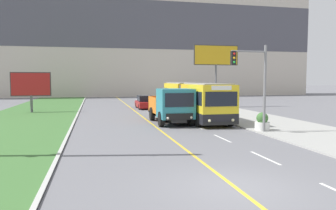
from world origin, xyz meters
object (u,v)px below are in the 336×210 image
at_px(traffic_light_mast, 254,77).
at_px(dump_truck, 173,106).
at_px(planter_round_third, 212,109).
at_px(city_bus, 194,101).
at_px(billboard_large, 216,58).
at_px(planter_round_near, 262,122).
at_px(car_distant, 145,102).
at_px(billboard_small, 31,85).
at_px(planter_round_second, 232,114).

bearing_deg(traffic_light_mast, dump_truck, 128.26).
height_order(traffic_light_mast, planter_round_third, traffic_light_mast).
distance_m(city_bus, billboard_large, 13.01).
bearing_deg(billboard_large, dump_truck, -122.00).
xyz_separation_m(billboard_large, planter_round_third, (-3.58, -8.49, -5.17)).
bearing_deg(billboard_large, planter_round_near, -102.06).
height_order(dump_truck, car_distant, dump_truck).
height_order(traffic_light_mast, billboard_small, traffic_light_mast).
bearing_deg(dump_truck, traffic_light_mast, -51.74).
distance_m(city_bus, planter_round_second, 3.49).
bearing_deg(billboard_small, car_distant, 10.00).
distance_m(city_bus, car_distant, 10.79).
bearing_deg(planter_round_near, traffic_light_mast, -149.09).
xyz_separation_m(city_bus, dump_truck, (-2.53, -2.96, -0.20)).
bearing_deg(planter_round_second, planter_round_near, -90.70).
distance_m(city_bus, billboard_small, 16.42).
xyz_separation_m(dump_truck, billboard_large, (8.55, 13.68, 4.45)).
height_order(city_bus, planter_round_second, city_bus).
height_order(city_bus, dump_truck, city_bus).
distance_m(billboard_small, planter_round_second, 19.73).
relative_size(car_distant, planter_round_second, 3.70).
xyz_separation_m(traffic_light_mast, planter_round_third, (1.13, 10.06, -2.81)).
xyz_separation_m(dump_truck, traffic_light_mast, (3.84, -4.87, 2.08)).
bearing_deg(billboard_large, car_distant, -178.32).
distance_m(planter_round_second, planter_round_third, 4.78).
height_order(city_bus, planter_round_third, city_bus).
xyz_separation_m(dump_truck, billboard_small, (-11.50, 11.39, 1.39)).
bearing_deg(billboard_small, planter_round_near, -44.18).
xyz_separation_m(billboard_large, billboard_small, (-20.05, -2.29, -3.06)).
bearing_deg(planter_round_near, car_distant, 104.58).
bearing_deg(traffic_light_mast, car_distant, 101.63).
relative_size(traffic_light_mast, planter_round_third, 4.73).
relative_size(city_bus, billboard_small, 3.03).
bearing_deg(traffic_light_mast, billboard_small, 133.34).
xyz_separation_m(city_bus, car_distant, (-2.46, 10.47, -0.81)).
bearing_deg(planter_round_second, city_bus, 131.24).
xyz_separation_m(billboard_large, planter_round_near, (-3.85, -18.03, -5.18)).
xyz_separation_m(car_distant, billboard_small, (-11.58, -2.04, 2.00)).
relative_size(billboard_large, billboard_small, 1.83).
xyz_separation_m(traffic_light_mast, billboard_small, (-15.34, 16.26, -0.69)).
relative_size(billboard_large, planter_round_near, 6.52).
relative_size(planter_round_near, planter_round_second, 0.96).
distance_m(dump_truck, billboard_large, 16.73).
relative_size(dump_truck, traffic_light_mast, 1.18).
relative_size(planter_round_second, planter_round_third, 1.04).
distance_m(traffic_light_mast, planter_round_third, 10.50).
bearing_deg(billboard_small, dump_truck, -44.72).
bearing_deg(planter_round_second, car_distant, 109.79).
bearing_deg(dump_truck, planter_round_near, -42.81).
distance_m(dump_truck, traffic_light_mast, 6.54).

